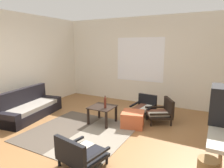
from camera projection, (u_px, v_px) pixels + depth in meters
name	position (u px, v px, depth m)	size (l,w,h in m)	color
ground_plane	(84.00, 140.00, 3.84)	(7.80, 7.80, 0.00)	olive
far_wall_with_window	(140.00, 61.00, 6.22)	(5.60, 0.13, 2.70)	silver
side_wall_left	(6.00, 64.00, 5.07)	(0.12, 6.60, 2.70)	silver
area_rug	(79.00, 132.00, 4.18)	(2.07, 2.02, 0.01)	#4C4238
couch	(29.00, 108.00, 5.07)	(0.96, 1.82, 0.73)	black
coffee_table	(102.00, 110.00, 4.62)	(0.56, 0.56, 0.42)	black
armchair_by_window	(144.00, 106.00, 5.22)	(0.58, 0.64, 0.52)	black
armchair_striped_foreground	(79.00, 153.00, 2.96)	(0.72, 0.68, 0.51)	black
armchair_corner	(162.00, 111.00, 4.71)	(0.76, 0.77, 0.58)	black
ottoman_orange	(133.00, 119.00, 4.48)	(0.49, 0.49, 0.35)	#BC5633
glass_bottle	(105.00, 103.00, 4.48)	(0.06, 0.06, 0.29)	#5B2319
wicker_basket	(208.00, 166.00, 2.85)	(0.30, 0.30, 0.21)	olive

